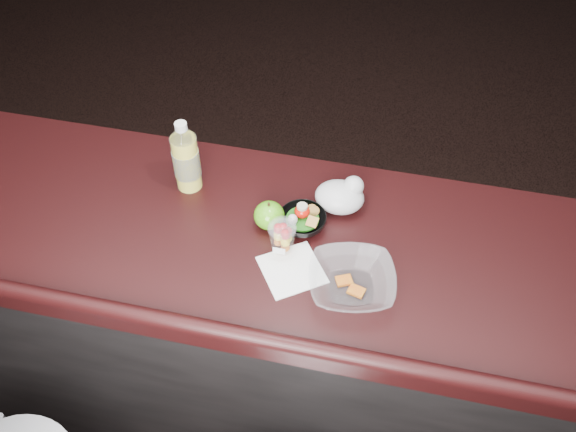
{
  "coord_description": "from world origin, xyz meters",
  "views": [
    {
      "loc": [
        0.36,
        -0.88,
        2.45
      ],
      "look_at": [
        0.09,
        0.32,
        1.1
      ],
      "focal_mm": 40.0,
      "sensor_mm": 36.0,
      "label": 1
    }
  ],
  "objects_px": {
    "snack_bowl": "(302,220)",
    "takeout_bowl": "(352,282)",
    "green_apple": "(269,215)",
    "lemonade_bottle": "(186,161)",
    "fruit_cup": "(282,236)"
  },
  "relations": [
    {
      "from": "green_apple",
      "to": "takeout_bowl",
      "type": "distance_m",
      "value": 0.32
    },
    {
      "from": "snack_bowl",
      "to": "takeout_bowl",
      "type": "relative_size",
      "value": 0.61
    },
    {
      "from": "snack_bowl",
      "to": "lemonade_bottle",
      "type": "bearing_deg",
      "value": 166.47
    },
    {
      "from": "fruit_cup",
      "to": "snack_bowl",
      "type": "height_order",
      "value": "fruit_cup"
    },
    {
      "from": "lemonade_bottle",
      "to": "green_apple",
      "type": "distance_m",
      "value": 0.31
    },
    {
      "from": "lemonade_bottle",
      "to": "fruit_cup",
      "type": "bearing_deg",
      "value": -29.11
    },
    {
      "from": "fruit_cup",
      "to": "green_apple",
      "type": "height_order",
      "value": "fruit_cup"
    },
    {
      "from": "fruit_cup",
      "to": "snack_bowl",
      "type": "distance_m",
      "value": 0.11
    },
    {
      "from": "takeout_bowl",
      "to": "fruit_cup",
      "type": "bearing_deg",
      "value": 156.64
    },
    {
      "from": "snack_bowl",
      "to": "fruit_cup",
      "type": "bearing_deg",
      "value": -110.5
    },
    {
      "from": "snack_bowl",
      "to": "takeout_bowl",
      "type": "xyz_separation_m",
      "value": [
        0.18,
        -0.19,
        0.0
      ]
    },
    {
      "from": "green_apple",
      "to": "takeout_bowl",
      "type": "height_order",
      "value": "green_apple"
    },
    {
      "from": "lemonade_bottle",
      "to": "takeout_bowl",
      "type": "relative_size",
      "value": 0.89
    },
    {
      "from": "green_apple",
      "to": "snack_bowl",
      "type": "distance_m",
      "value": 0.1
    },
    {
      "from": "lemonade_bottle",
      "to": "fruit_cup",
      "type": "xyz_separation_m",
      "value": [
        0.34,
        -0.19,
        -0.05
      ]
    }
  ]
}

